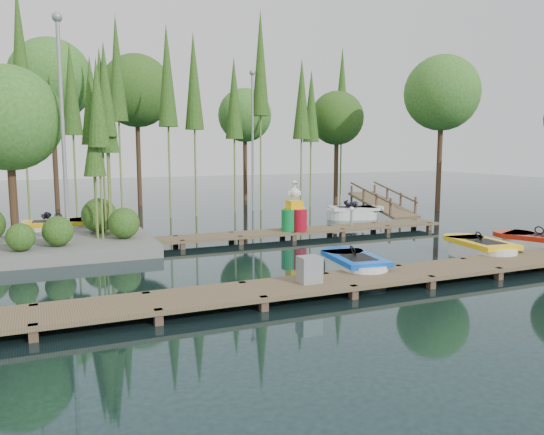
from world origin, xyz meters
name	(u,v)px	position (x,y,z in m)	size (l,w,h in m)	color
ground_plane	(264,256)	(0.00, 0.00, 0.00)	(90.00, 90.00, 0.00)	#1E3538
near_dock	(339,282)	(0.00, -4.50, 0.23)	(18.00, 1.50, 0.50)	brown
far_dock	(262,234)	(1.00, 2.50, 0.23)	(15.00, 1.20, 0.50)	brown
island	(35,152)	(-6.30, 3.29, 3.18)	(6.20, 4.20, 6.75)	slate
tree_screen	(134,86)	(-2.04, 10.60, 6.12)	(34.42, 18.53, 10.31)	#422B1C
lamp_island	(62,116)	(-5.50, 2.50, 4.26)	(0.30, 0.30, 7.25)	gray
lamp_rear	(253,129)	(4.00, 11.00, 4.26)	(0.30, 0.30, 7.25)	gray
ramp	(382,204)	(9.00, 6.50, 0.59)	(1.50, 3.94, 1.49)	brown
boat_blue	(354,266)	(1.17, -3.31, 0.25)	(1.44, 2.65, 0.85)	white
boat_red	(541,245)	(8.15, -3.19, 0.27)	(2.26, 3.08, 0.95)	white
boat_yellow_near	(480,250)	(5.78, -3.02, 0.26)	(1.51, 2.79, 0.90)	white
boat_yellow_far	(56,229)	(-5.77, 6.38, 0.30)	(2.89, 1.38, 1.42)	white
boat_white_far	(353,213)	(7.10, 6.11, 0.28)	(2.91, 1.88, 1.27)	white
utility_cabinet	(309,270)	(-0.77, -4.50, 0.60)	(0.49, 0.41, 0.60)	gray
yellow_barrel	(291,219)	(2.14, 2.50, 0.72)	(0.56, 0.56, 0.84)	yellow
drum_cluster	(295,216)	(2.24, 2.35, 0.84)	(1.06, 0.97, 1.83)	#0D7D35
seagull_post	(352,213)	(4.72, 2.50, 0.81)	(0.47, 0.25, 0.75)	gray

